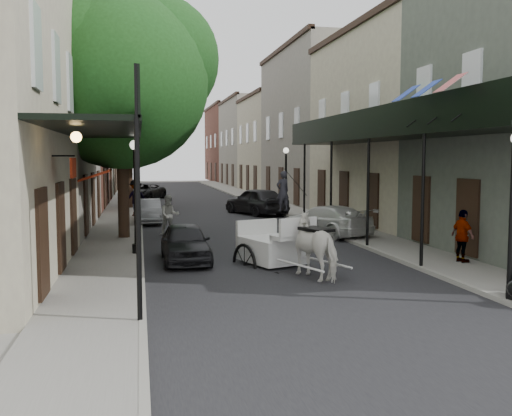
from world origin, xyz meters
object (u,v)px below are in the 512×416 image
horse (318,246)px  pedestrian_sidewalk_right (463,236)px  tree_far (134,117)px  pedestrian_sidewalk_left (135,198)px  car_right_near (325,221)px  car_right_far (256,201)px  lamppost_right_far (286,179)px  car_left_far (145,192)px  carriage (265,226)px  pedestrian_walking (169,215)px  car_left_mid (148,211)px  car_left_near (185,243)px  tree_near (132,75)px  lamppost_left (136,195)px

horse → pedestrian_sidewalk_right: (4.74, 0.69, 0.05)m
tree_far → pedestrian_sidewalk_left: 7.38m
car_right_near → car_right_far: 9.55m
tree_far → pedestrian_sidewalk_left: tree_far is taller
lamppost_right_far → car_left_far: bearing=118.2°
carriage → pedestrian_walking: bearing=90.7°
pedestrian_sidewalk_left → pedestrian_walking: bearing=77.2°
pedestrian_sidewalk_left → car_left_mid: 2.88m
pedestrian_sidewalk_right → car_right_far: pedestrian_sidewalk_right is taller
lamppost_right_far → car_left_near: 14.98m
tree_near → car_left_near: 8.20m
horse → car_right_near: bearing=-129.8°
lamppost_left → pedestrian_walking: size_ratio=2.18×
pedestrian_sidewalk_left → car_right_far: 6.82m
carriage → car_right_far: (2.75, 14.83, -0.34)m
carriage → pedestrian_sidewalk_left: 14.91m
tree_far → lamppost_right_far: (8.35, -6.18, -3.79)m
pedestrian_sidewalk_right → car_right_far: (-2.91, 16.68, -0.13)m
car_right_far → car_left_mid: bearing=6.4°
pedestrian_sidewalk_left → car_right_far: (6.80, 0.48, -0.32)m
tree_far → lamppost_right_far: tree_far is taller
pedestrian_sidewalk_left → car_left_mid: bearing=78.4°
pedestrian_sidewalk_left → car_left_far: (0.60, 13.82, -0.48)m
tree_near → horse: size_ratio=4.70×
tree_far → horse: bearing=-77.5°
tree_near → lamppost_right_far: size_ratio=2.60×
car_left_mid → carriage: bearing=-75.0°
pedestrian_sidewalk_left → car_right_near: 11.93m
pedestrian_sidewalk_left → car_right_near: size_ratio=0.44×
lamppost_right_far → pedestrian_walking: lamppost_right_far is taller
pedestrian_walking → carriage: bearing=-72.1°
carriage → car_left_far: 28.39m
lamppost_left → car_left_far: size_ratio=0.82×
tree_near → car_left_near: bearing=-73.8°
tree_far → horse: (5.01, -22.54, -4.97)m
lamppost_right_far → car_left_far: 16.34m
carriage → car_left_near: 2.55m
tree_near → tree_far: (-0.05, 14.00, -0.65)m
horse → car_right_near: horse is taller
pedestrian_sidewalk_right → car_left_far: (-9.11, 30.02, -0.29)m
tree_near → pedestrian_walking: 5.88m
carriage → pedestrian_sidewalk_left: bearing=85.8°
lamppost_left → pedestrian_walking: 5.37m
lamppost_left → car_left_far: bearing=88.9°
car_right_near → car_right_far: car_right_far is taller
car_left_near → car_right_near: car_right_near is taller
lamppost_left → horse: lamppost_left is taller
horse → pedestrian_sidewalk_left: size_ratio=1.04×
lamppost_left → lamppost_right_far: 14.53m
tree_far → car_left_mid: size_ratio=2.38×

